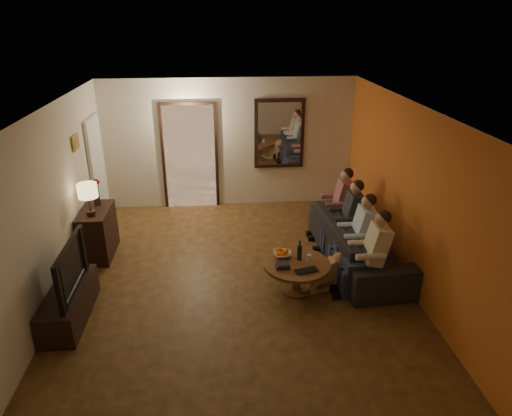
{
  "coord_description": "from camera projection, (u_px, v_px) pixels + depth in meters",
  "views": [
    {
      "loc": [
        -0.24,
        -5.92,
        3.75
      ],
      "look_at": [
        0.3,
        0.3,
        1.05
      ],
      "focal_mm": 32.0,
      "sensor_mm": 36.0,
      "label": 1
    }
  ],
  "objects": [
    {
      "name": "ceiling",
      "position": [
        235.0,
        108.0,
        5.89
      ],
      "size": [
        5.0,
        6.0,
        0.01
      ],
      "primitive_type": "cube",
      "color": "white",
      "rests_on": "back_wall"
    },
    {
      "name": "tv_stand",
      "position": [
        69.0,
        304.0,
        5.98
      ],
      "size": [
        0.45,
        1.3,
        0.43
      ],
      "primitive_type": "cube",
      "color": "black",
      "rests_on": "floor"
    },
    {
      "name": "white_door",
      "position": [
        98.0,
        172.0,
        8.42
      ],
      "size": [
        0.06,
        0.85,
        2.04
      ],
      "primitive_type": "cube",
      "color": "white",
      "rests_on": "floor"
    },
    {
      "name": "coffee_table",
      "position": [
        296.0,
        277.0,
        6.58
      ],
      "size": [
        1.09,
        1.09,
        0.45
      ],
      "primitive_type": "cylinder",
      "rotation": [
        0.0,
        0.0,
        -0.15
      ],
      "color": "brown",
      "rests_on": "floor"
    },
    {
      "name": "kitchen_doorway",
      "position": [
        190.0,
        157.0,
        9.17
      ],
      "size": [
        1.0,
        0.06,
        2.1
      ],
      "primitive_type": "cube",
      "color": "#FFE0A5",
      "rests_on": "floor"
    },
    {
      "name": "dog",
      "position": [
        325.0,
        272.0,
        6.6
      ],
      "size": [
        0.61,
        0.39,
        0.56
      ],
      "primitive_type": null,
      "rotation": [
        0.0,
        0.0,
        0.29
      ],
      "color": "#A68A4C",
      "rests_on": "floor"
    },
    {
      "name": "back_wall",
      "position": [
        230.0,
        144.0,
        9.15
      ],
      "size": [
        5.0,
        0.02,
        2.6
      ],
      "primitive_type": "cube",
      "color": "beige",
      "rests_on": "floor"
    },
    {
      "name": "oranges",
      "position": [
        282.0,
        250.0,
        6.64
      ],
      "size": [
        0.2,
        0.2,
        0.08
      ],
      "primitive_type": null,
      "color": "orange",
      "rests_on": "bowl"
    },
    {
      "name": "sofa",
      "position": [
        358.0,
        242.0,
        7.28
      ],
      "size": [
        2.53,
        1.12,
        0.72
      ],
      "primitive_type": "imported",
      "rotation": [
        0.0,
        0.0,
        1.63
      ],
      "color": "black",
      "rests_on": "floor"
    },
    {
      "name": "orange_accent",
      "position": [
        408.0,
        195.0,
        6.6
      ],
      "size": [
        0.01,
        6.0,
        2.6
      ],
      "primitive_type": "cube",
      "color": "#D16323",
      "rests_on": "right_wall"
    },
    {
      "name": "bowl",
      "position": [
        282.0,
        254.0,
        6.67
      ],
      "size": [
        0.26,
        0.26,
        0.06
      ],
      "primitive_type": "imported",
      "color": "white",
      "rests_on": "coffee_table"
    },
    {
      "name": "wine_bottle",
      "position": [
        300.0,
        250.0,
        6.53
      ],
      "size": [
        0.07,
        0.07,
        0.31
      ],
      "primitive_type": null,
      "color": "black",
      "rests_on": "coffee_table"
    },
    {
      "name": "laptop",
      "position": [
        308.0,
        272.0,
        6.24
      ],
      "size": [
        0.37,
        0.29,
        0.03
      ],
      "primitive_type": "imported",
      "rotation": [
        0.0,
        0.0,
        0.25
      ],
      "color": "black",
      "rests_on": "coffee_table"
    },
    {
      "name": "flower_vase",
      "position": [
        96.0,
        192.0,
        7.45
      ],
      "size": [
        0.14,
        0.14,
        0.44
      ],
      "primitive_type": null,
      "color": "#B41315",
      "rests_on": "dresser"
    },
    {
      "name": "person_a",
      "position": [
        371.0,
        257.0,
        6.36
      ],
      "size": [
        0.6,
        0.4,
        1.2
      ],
      "primitive_type": null,
      "color": "tan",
      "rests_on": "sofa"
    },
    {
      "name": "floor",
      "position": [
        238.0,
        280.0,
        6.92
      ],
      "size": [
        5.0,
        6.0,
        0.01
      ],
      "primitive_type": "cube",
      "color": "#3E2910",
      "rests_on": "ground"
    },
    {
      "name": "person_d",
      "position": [
        339.0,
        206.0,
        8.0
      ],
      "size": [
        0.6,
        0.4,
        1.2
      ],
      "primitive_type": null,
      "color": "tan",
      "rests_on": "sofa"
    },
    {
      "name": "book_stack",
      "position": [
        283.0,
        265.0,
        6.37
      ],
      "size": [
        0.2,
        0.15,
        0.07
      ],
      "primitive_type": null,
      "color": "black",
      "rests_on": "coffee_table"
    },
    {
      "name": "tv",
      "position": [
        62.0,
        268.0,
        5.76
      ],
      "size": [
        1.15,
        0.15,
        0.66
      ],
      "primitive_type": "imported",
      "rotation": [
        0.0,
        0.0,
        1.57
      ],
      "color": "black",
      "rests_on": "tv_stand"
    },
    {
      "name": "framed_art",
      "position": [
        76.0,
        142.0,
        7.18
      ],
      "size": [
        0.03,
        0.28,
        0.24
      ],
      "primitive_type": "cube",
      "color": "#B28C33",
      "rests_on": "left_wall"
    },
    {
      "name": "person_b",
      "position": [
        358.0,
        237.0,
        6.9
      ],
      "size": [
        0.6,
        0.4,
        1.2
      ],
      "primitive_type": null,
      "color": "tan",
      "rests_on": "sofa"
    },
    {
      "name": "wine_glass",
      "position": [
        309.0,
        258.0,
        6.53
      ],
      "size": [
        0.06,
        0.06,
        0.1
      ],
      "primitive_type": "cylinder",
      "color": "silver",
      "rests_on": "coffee_table"
    },
    {
      "name": "front_wall",
      "position": [
        254.0,
        343.0,
        3.66
      ],
      "size": [
        5.0,
        0.02,
        2.6
      ],
      "primitive_type": "cube",
      "color": "beige",
      "rests_on": "floor"
    },
    {
      "name": "person_c",
      "position": [
        348.0,
        221.0,
        7.45
      ],
      "size": [
        0.6,
        0.4,
        1.2
      ],
      "primitive_type": null,
      "color": "tan",
      "rests_on": "sofa"
    },
    {
      "name": "dresser",
      "position": [
        98.0,
        232.0,
        7.5
      ],
      "size": [
        0.45,
        0.91,
        0.81
      ],
      "primitive_type": "cube",
      "color": "black",
      "rests_on": "floor"
    },
    {
      "name": "art_canvas",
      "position": [
        77.0,
        142.0,
        7.18
      ],
      "size": [
        0.01,
        0.22,
        0.18
      ],
      "primitive_type": "cube",
      "color": "brown",
      "rests_on": "left_wall"
    },
    {
      "name": "fridge_glimpse",
      "position": [
        203.0,
        164.0,
        9.25
      ],
      "size": [
        0.45,
        0.03,
        1.7
      ],
      "primitive_type": "cube",
      "color": "silver",
      "rests_on": "floor"
    },
    {
      "name": "left_wall",
      "position": [
        53.0,
        207.0,
        6.21
      ],
      "size": [
        0.02,
        6.0,
        2.6
      ],
      "primitive_type": "cube",
      "color": "beige",
      "rests_on": "floor"
    },
    {
      "name": "table_lamp",
      "position": [
        89.0,
        200.0,
        7.03
      ],
      "size": [
        0.3,
        0.3,
        0.54
      ],
      "primitive_type": null,
      "color": "beige",
      "rests_on": "dresser"
    },
    {
      "name": "mirror_glass",
      "position": [
        280.0,
        134.0,
        9.08
      ],
      "size": [
        0.86,
        0.02,
        1.26
      ],
      "primitive_type": "cube",
      "color": "white",
      "rests_on": "back_wall"
    },
    {
      "name": "door_trim",
      "position": [
        190.0,
        157.0,
        9.16
      ],
      "size": [
        1.12,
        0.04,
        2.22
      ],
      "primitive_type": "cube",
      "color": "black",
      "rests_on": "floor"
    },
    {
      "name": "mirror_frame",
      "position": [
        279.0,
        134.0,
        9.11
      ],
      "size": [
        1.0,
        0.05,
        1.4
      ],
      "primitive_type": "cube",
      "color": "black",
      "rests_on": "back_wall"
    },
    {
      "name": "right_wall",
      "position": [
        409.0,
        195.0,
        6.6
      ],
      "size": [
        0.02,
        6.0,
        2.6
      ],
      "primitive_type": "cube",
      "color": "beige",
      "rests_on": "floor"
    }
  ]
}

